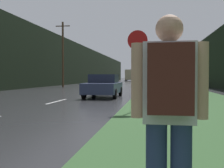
% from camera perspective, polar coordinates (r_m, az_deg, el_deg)
% --- Properties ---
extents(grass_verge, '(6.00, 240.00, 0.02)m').
position_cam_1_polar(grass_verge, '(38.36, 10.98, -0.44)').
color(grass_verge, '#33562D').
rests_on(grass_verge, ground_plane).
extents(lane_stripe_c, '(0.12, 3.00, 0.01)m').
position_cam_1_polar(lane_stripe_c, '(14.89, -11.12, -3.48)').
color(lane_stripe_c, silver).
rests_on(lane_stripe_c, ground_plane).
extents(lane_stripe_d, '(0.12, 3.00, 0.01)m').
position_cam_1_polar(lane_stripe_d, '(21.59, -4.90, -1.92)').
color(lane_stripe_d, silver).
rests_on(lane_stripe_d, ground_plane).
extents(lane_stripe_e, '(0.12, 3.00, 0.01)m').
position_cam_1_polar(lane_stripe_e, '(28.44, -1.66, -1.10)').
color(lane_stripe_e, silver).
rests_on(lane_stripe_e, ground_plane).
extents(lane_stripe_f, '(0.12, 3.00, 0.01)m').
position_cam_1_polar(lane_stripe_f, '(35.35, 0.32, -0.59)').
color(lane_stripe_f, silver).
rests_on(lane_stripe_f, ground_plane).
extents(treeline_far_side, '(2.00, 140.00, 7.41)m').
position_cam_1_polar(treeline_far_side, '(50.53, -8.51, 4.22)').
color(treeline_far_side, black).
rests_on(treeline_far_side, ground_plane).
extents(treeline_near_side, '(2.00, 140.00, 6.39)m').
position_cam_1_polar(treeline_near_side, '(48.95, 17.51, 3.66)').
color(treeline_near_side, black).
rests_on(treeline_near_side, ground_plane).
extents(utility_pole_far, '(1.80, 0.24, 8.03)m').
position_cam_1_polar(utility_pole_far, '(35.31, -9.95, 6.11)').
color(utility_pole_far, '#4C3823').
rests_on(utility_pole_far, ground_plane).
extents(stop_sign, '(0.76, 0.07, 3.04)m').
position_cam_1_polar(stop_sign, '(10.70, 5.20, 4.85)').
color(stop_sign, slate).
rests_on(stop_sign, ground_plane).
extents(hitchhiker_with_backpack, '(0.62, 0.42, 1.79)m').
position_cam_1_polar(hitchhiker_with_backpack, '(2.31, 11.52, -4.98)').
color(hitchhiker_with_backpack, navy).
rests_on(hitchhiker_with_backpack, ground_plane).
extents(car_passing_near, '(2.04, 4.42, 1.43)m').
position_cam_1_polar(car_passing_near, '(17.70, -1.74, -0.37)').
color(car_passing_near, '#2D3856').
rests_on(car_passing_near, ground_plane).
extents(delivery_truck, '(2.47, 6.81, 3.32)m').
position_cam_1_polar(delivery_truck, '(82.29, 3.64, 1.80)').
color(delivery_truck, '#6E684F').
rests_on(delivery_truck, ground_plane).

